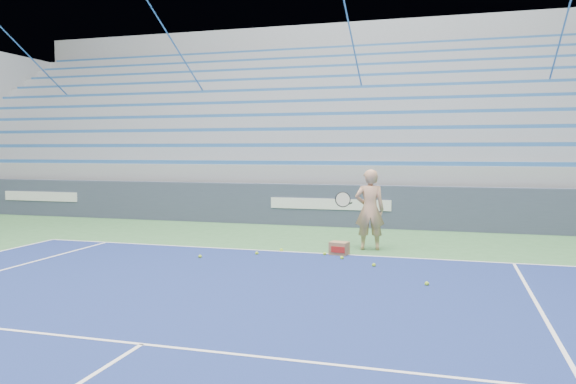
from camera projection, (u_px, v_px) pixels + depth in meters
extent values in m
cube|color=white|center=(289.00, 252.00, 11.00)|extent=(10.97, 0.05, 0.00)
cube|color=white|center=(142.00, 344.00, 5.74)|extent=(8.23, 0.05, 0.00)
cube|color=#384056|center=(331.00, 205.00, 14.79)|extent=(30.00, 0.30, 1.10)
cube|color=white|center=(40.00, 196.00, 17.12)|extent=(2.60, 0.02, 0.28)
cube|color=white|center=(329.00, 204.00, 14.63)|extent=(3.20, 0.02, 0.28)
cube|color=#909498|center=(358.00, 193.00, 19.15)|extent=(30.00, 8.50, 1.10)
cube|color=#909498|center=(358.00, 170.00, 19.09)|extent=(30.00, 8.50, 0.50)
cube|color=#2A5C9A|center=(336.00, 163.00, 15.36)|extent=(29.60, 0.42, 0.11)
cube|color=#909498|center=(360.00, 155.00, 19.46)|extent=(30.00, 7.65, 0.50)
cube|color=#2A5C9A|center=(342.00, 145.00, 16.13)|extent=(29.60, 0.42, 0.11)
cube|color=#909498|center=(362.00, 141.00, 19.83)|extent=(30.00, 6.80, 0.50)
cube|color=#2A5C9A|center=(347.00, 129.00, 16.91)|extent=(29.60, 0.42, 0.11)
cube|color=#909498|center=(364.00, 127.00, 20.20)|extent=(30.00, 5.95, 0.50)
cube|color=#2A5C9A|center=(352.00, 114.00, 17.69)|extent=(29.60, 0.42, 0.11)
cube|color=#909498|center=(366.00, 114.00, 20.57)|extent=(30.00, 5.10, 0.50)
cube|color=#2A5C9A|center=(356.00, 100.00, 18.47)|extent=(29.60, 0.42, 0.11)
cube|color=#909498|center=(368.00, 101.00, 20.94)|extent=(30.00, 4.25, 0.50)
cube|color=#2A5C9A|center=(360.00, 88.00, 19.25)|extent=(29.60, 0.42, 0.11)
cube|color=#909498|center=(369.00, 89.00, 21.32)|extent=(30.00, 3.40, 0.50)
cube|color=#2A5C9A|center=(364.00, 76.00, 20.02)|extent=(29.60, 0.42, 0.11)
cube|color=#909498|center=(371.00, 77.00, 21.69)|extent=(30.00, 2.55, 0.50)
cube|color=#2A5C9A|center=(368.00, 65.00, 20.80)|extent=(29.60, 0.42, 0.11)
cube|color=#909498|center=(372.00, 65.00, 22.06)|extent=(30.00, 1.70, 0.50)
cube|color=#2A5C9A|center=(371.00, 55.00, 21.58)|extent=(29.60, 0.42, 0.11)
cube|color=#909498|center=(374.00, 54.00, 22.43)|extent=(30.00, 0.85, 0.50)
cube|color=#2A5C9A|center=(374.00, 46.00, 22.36)|extent=(29.60, 0.42, 0.11)
cube|color=#909498|center=(376.00, 111.00, 23.28)|extent=(31.00, 0.40, 7.30)
cylinder|color=#3167AC|center=(57.00, 85.00, 22.16)|extent=(0.05, 8.53, 5.04)
cylinder|color=#3167AC|center=(196.00, 79.00, 20.51)|extent=(0.05, 8.53, 5.04)
cylinder|color=#3167AC|center=(359.00, 73.00, 18.85)|extent=(0.05, 8.53, 5.04)
cylinder|color=#3167AC|center=(553.00, 66.00, 17.20)|extent=(0.05, 8.53, 5.04)
imported|color=tan|center=(370.00, 210.00, 11.25)|extent=(0.66, 0.50, 1.62)
cylinder|color=black|center=(350.00, 203.00, 11.09)|extent=(0.12, 0.27, 0.08)
cylinder|color=beige|center=(343.00, 199.00, 10.85)|extent=(0.29, 0.16, 0.28)
torus|color=black|center=(343.00, 199.00, 10.85)|extent=(0.31, 0.18, 0.30)
cube|color=#946D48|center=(339.00, 249.00, 10.70)|extent=(0.38, 0.31, 0.26)
cube|color=#B21E19|center=(338.00, 250.00, 10.57)|extent=(0.27, 0.06, 0.11)
sphere|color=#A1D42B|center=(374.00, 265.00, 9.61)|extent=(0.07, 0.07, 0.07)
sphere|color=#A1D42B|center=(427.00, 284.00, 8.26)|extent=(0.07, 0.07, 0.07)
sphere|color=#A1D42B|center=(281.00, 250.00, 11.07)|extent=(0.07, 0.07, 0.07)
sphere|color=#A1D42B|center=(342.00, 258.00, 10.26)|extent=(0.07, 0.07, 0.07)
sphere|color=#A1D42B|center=(200.00, 257.00, 10.39)|extent=(0.07, 0.07, 0.07)
sphere|color=#A1D42B|center=(257.00, 253.00, 10.72)|extent=(0.07, 0.07, 0.07)
sphere|color=#A1D42B|center=(325.00, 254.00, 10.65)|extent=(0.07, 0.07, 0.07)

